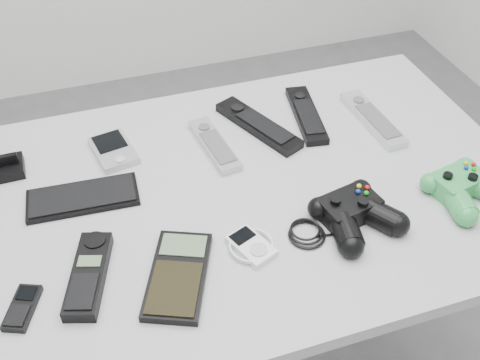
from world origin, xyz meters
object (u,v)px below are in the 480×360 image
object	(u,v)px
remote_black_b	(306,114)
mp3_player	(251,245)
pda_keyboard	(83,197)
pda	(114,150)
controller_green	(464,186)
calculator	(178,275)
remote_silver_b	(373,118)
cordless_handset	(89,274)
mobile_phone	(22,307)
controller_black	(354,212)
desk	(244,211)
remote_black_a	(258,125)
remote_silver_a	(214,144)

from	to	relation	value
remote_black_b	mp3_player	xyz separation A→B (m)	(-0.26, -0.35, -0.00)
mp3_player	pda_keyboard	bearing A→B (deg)	118.97
pda_keyboard	pda	world-z (taller)	pda
pda_keyboard	controller_green	world-z (taller)	controller_green
calculator	mp3_player	size ratio (longest dim) A/B	2.13
remote_silver_b	cordless_handset	distance (m)	0.74
mobile_phone	controller_black	xyz separation A→B (m)	(0.62, 0.01, 0.02)
cordless_handset	calculator	world-z (taller)	cordless_handset
mobile_phone	remote_silver_b	bearing A→B (deg)	42.22
desk	remote_silver_b	distance (m)	0.39
calculator	mp3_player	world-z (taller)	calculator
pda_keyboard	remote_black_b	size ratio (longest dim) A/B	1.00
mobile_phone	cordless_handset	world-z (taller)	cordless_handset
calculator	controller_green	size ratio (longest dim) A/B	1.20
remote_silver_b	mobile_phone	xyz separation A→B (m)	(-0.81, -0.29, -0.00)
controller_green	cordless_handset	bearing A→B (deg)	166.85
pda	remote_black_a	xyz separation A→B (m)	(0.34, -0.01, 0.00)
mp3_player	remote_black_b	bearing A→B (deg)	31.39
remote_black_a	calculator	size ratio (longest dim) A/B	1.25
controller_green	remote_black_a	bearing A→B (deg)	121.53
pda_keyboard	mp3_player	xyz separation A→B (m)	(0.28, -0.23, 0.00)
controller_green	remote_silver_a	bearing A→B (deg)	133.51
pda_keyboard	remote_silver_a	size ratio (longest dim) A/B	1.14
cordless_handset	mp3_player	size ratio (longest dim) A/B	1.99
mobile_phone	desk	bearing A→B (deg)	43.05
desk	cordless_handset	bearing A→B (deg)	-157.38
pda	mobile_phone	world-z (taller)	pda
cordless_handset	mp3_player	distance (m)	0.30
pda	calculator	bearing A→B (deg)	-92.47
desk	pda	size ratio (longest dim) A/B	9.60
remote_black_b	controller_black	xyz separation A→B (m)	(-0.05, -0.34, 0.02)
desk	remote_black_a	distance (m)	0.22
remote_black_a	controller_black	size ratio (longest dim) A/B	0.90
remote_silver_b	pda	bearing A→B (deg)	169.66
mobile_phone	pda_keyboard	bearing A→B (deg)	84.42
remote_black_a	remote_black_b	xyz separation A→B (m)	(0.12, 0.01, -0.00)
desk	mp3_player	size ratio (longest dim) A/B	13.17
pda	mobile_phone	bearing A→B (deg)	-130.37
pda_keyboard	pda	distance (m)	0.15
remote_silver_a	calculator	xyz separation A→B (m)	(-0.16, -0.33, -0.00)
remote_silver_a	cordless_handset	world-z (taller)	cordless_handset
calculator	desk	bearing A→B (deg)	68.23
controller_black	controller_green	bearing A→B (deg)	-11.92
mp3_player	calculator	bearing A→B (deg)	168.04
remote_black_b	controller_black	world-z (taller)	controller_black
cordless_handset	calculator	distance (m)	0.16
controller_black	cordless_handset	bearing A→B (deg)	166.66
mp3_player	controller_green	size ratio (longest dim) A/B	0.56
remote_silver_b	controller_green	size ratio (longest dim) A/B	1.40
pda	remote_black_b	world-z (taller)	remote_black_b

